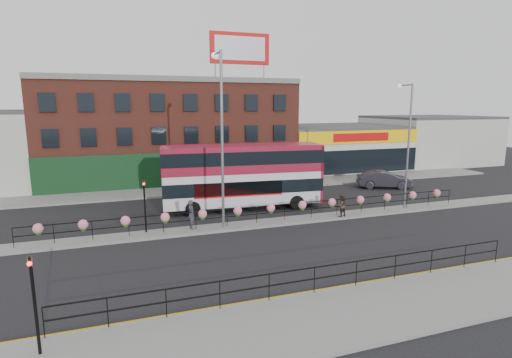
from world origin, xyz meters
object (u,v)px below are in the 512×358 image
object	(u,v)px
car	(384,179)
lamp_column_west	(221,125)
pedestrian_a	(191,214)
pedestrian_b	(341,205)
lamp_column_east	(407,135)
double_decker_bus	(243,170)

from	to	relation	value
car	lamp_column_west	world-z (taller)	lamp_column_west
pedestrian_a	pedestrian_b	xyz separation A→B (m)	(10.30, -0.59, -0.14)
lamp_column_east	pedestrian_a	bearing A→B (deg)	-179.32
lamp_column_west	double_decker_bus	bearing A→B (deg)	57.64
lamp_column_west	lamp_column_east	world-z (taller)	lamp_column_west
lamp_column_west	lamp_column_east	size ratio (longest dim) A/B	1.18
car	lamp_column_west	size ratio (longest dim) A/B	0.48
car	lamp_column_east	size ratio (longest dim) A/B	0.57
lamp_column_east	car	bearing A→B (deg)	63.13
pedestrian_a	lamp_column_east	bearing A→B (deg)	-96.43
car	pedestrian_a	size ratio (longest dim) A/B	2.84
car	pedestrian_a	distance (m)	20.92
car	lamp_column_east	distance (m)	9.17
lamp_column_west	lamp_column_east	distance (m)	14.19
car	pedestrian_a	xyz separation A→B (m)	(-19.65, -7.17, 0.26)
lamp_column_west	pedestrian_a	bearing A→B (deg)	178.06
lamp_column_west	lamp_column_east	bearing A→B (deg)	1.04
car	pedestrian_b	xyz separation A→B (m)	(-9.35, -7.76, 0.12)
double_decker_bus	car	size ratio (longest dim) A/B	2.32
pedestrian_b	lamp_column_west	size ratio (longest dim) A/B	0.14
double_decker_bus	pedestrian_a	world-z (taller)	double_decker_bus
pedestrian_b	lamp_column_east	bearing A→B (deg)	176.56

